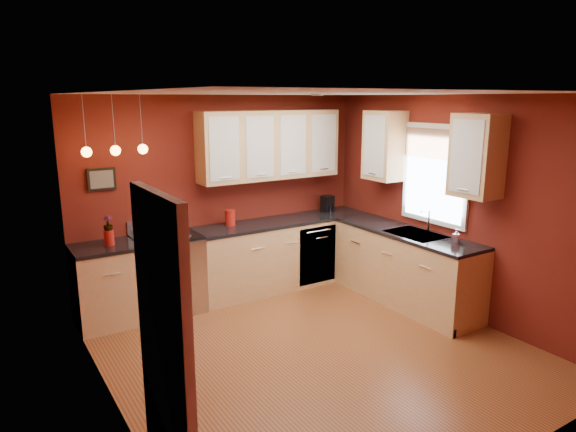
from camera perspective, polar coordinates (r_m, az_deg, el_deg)
floor at (r=5.52m, az=3.03°, el=-14.63°), size 4.20×4.20×0.00m
ceiling at (r=4.90m, az=3.40°, el=13.46°), size 4.00×4.20×0.02m
wall_back at (r=6.83m, az=-7.06°, el=2.27°), size 4.00×0.02×2.60m
wall_front at (r=3.64m, az=22.96°, el=-8.31°), size 4.00×0.02×2.60m
wall_left at (r=4.26m, az=-19.38°, el=-4.94°), size 0.02×4.20×2.60m
wall_right at (r=6.40m, az=17.96°, el=1.00°), size 0.02×4.20×2.60m
base_cabinets_back_left at (r=6.27m, az=-19.49°, el=-7.45°), size 0.70×0.60×0.90m
base_cabinets_back_right at (r=7.12m, az=-0.50°, el=-4.25°), size 2.54×0.60×0.90m
base_cabinets_right at (r=6.69m, az=12.84°, el=-5.72°), size 0.60×2.10×0.90m
counter_back_left at (r=6.13m, az=-19.82°, el=-3.32°), size 0.70×0.62×0.04m
counter_back_right at (r=6.99m, az=-0.51°, el=-0.57°), size 2.54×0.62×0.04m
counter_right at (r=6.56m, az=13.04°, el=-1.83°), size 0.62×2.10×0.04m
gas_range at (r=6.44m, az=-13.16°, el=-6.19°), size 0.76×0.64×1.11m
dishwasher_front at (r=7.08m, az=3.29°, el=-4.36°), size 0.60×0.02×0.80m
sink at (r=6.46m, az=13.99°, el=-2.15°), size 0.50×0.70×0.33m
window at (r=6.51m, az=16.04°, el=4.80°), size 0.06×1.02×1.22m
door_left_wall at (r=3.29m, az=-13.47°, el=-15.10°), size 0.12×0.82×2.05m
upper_cabinets_back at (r=6.87m, az=-2.01°, el=7.89°), size 2.00×0.35×0.90m
upper_cabinets_right at (r=6.38m, az=15.11°, el=7.07°), size 0.35×1.95×0.90m
wall_picture at (r=6.26m, az=-20.01°, el=3.86°), size 0.32×0.03×0.26m
pendant_lights at (r=5.92m, az=-18.62°, el=6.99°), size 0.71×0.11×0.66m
red_canister at (r=6.69m, az=-6.44°, el=-0.18°), size 0.14×0.14×0.21m
red_vase at (r=6.10m, az=-19.26°, el=-2.28°), size 0.11×0.11×0.18m
flowers at (r=6.07m, az=-19.37°, el=-0.83°), size 0.11×0.11×0.18m
coffee_maker at (r=7.50m, az=4.44°, el=1.31°), size 0.18×0.17×0.23m
soap_pump at (r=6.13m, az=18.21°, el=-2.15°), size 0.10×0.10×0.17m
dish_towel at (r=6.15m, az=-11.71°, el=-6.67°), size 0.20×0.01×0.28m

